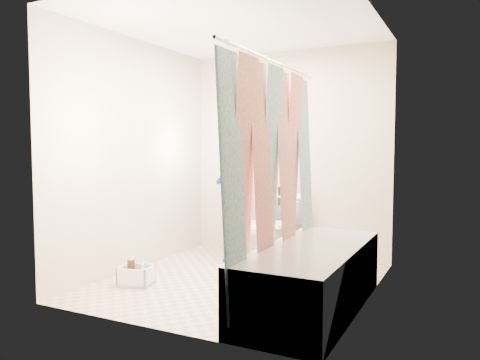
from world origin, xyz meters
The scene contains 14 objects.
floor centered at (0.00, 0.00, 0.00)m, with size 2.60×2.60×0.00m, color tan.
ceiling centered at (0.00, 0.00, 2.40)m, with size 2.40×2.60×0.02m, color white.
wall_back centered at (0.00, 1.30, 1.20)m, with size 2.40×0.02×2.40m, color #BDAD91.
wall_front centered at (0.00, -1.30, 1.20)m, with size 2.40×0.02×2.40m, color #BDAD91.
wall_left centered at (-1.20, 0.00, 1.20)m, with size 0.02×2.60×2.40m, color #BDAD91.
wall_right centered at (1.20, 0.00, 1.20)m, with size 0.02×2.60×2.40m, color #BDAD91.
bathtub centered at (0.85, -0.43, 0.27)m, with size 0.70×1.75×0.50m.
curtain_rod centered at (0.52, -0.43, 1.95)m, with size 0.02×0.02×1.90m, color silver.
shower_curtain centered at (0.52, -0.43, 1.02)m, with size 0.06×1.75×1.80m, color silver.
toilet centered at (0.01, 0.85, 0.38)m, with size 0.42×0.74×0.75m, color white.
tank_lid centered at (-0.02, 0.74, 0.44)m, with size 0.46×0.20×0.04m, color white.
tank_internals centered at (0.02, 1.06, 0.74)m, with size 0.18×0.08×0.25m.
plumber centered at (-0.47, 0.78, 0.80)m, with size 0.58×0.38×1.59m, color #0F319E.
cleaning_caddy centered at (-0.80, -0.52, 0.08)m, with size 0.34×0.30×0.22m.
Camera 1 is at (1.96, -3.90, 1.28)m, focal length 35.00 mm.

